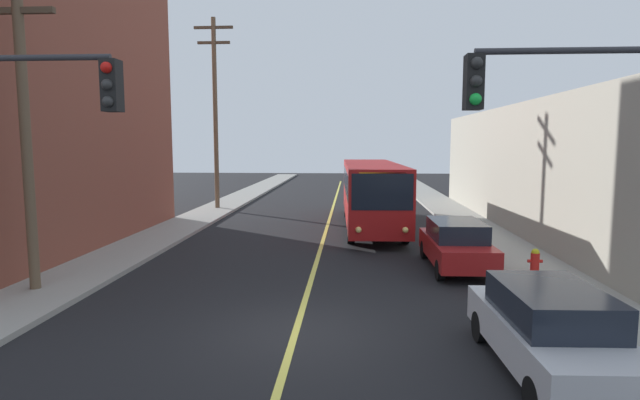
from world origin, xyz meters
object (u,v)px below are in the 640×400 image
city_bus (371,191)px  utility_pole_near (24,108)px  fire_hydrant (535,262)px  parked_car_silver (550,330)px  parked_car_red (456,244)px  traffic_signal_left_corner (18,137)px  traffic_signal_right_corner (581,137)px  utility_pole_mid (215,106)px

city_bus → utility_pole_near: size_ratio=1.36×
city_bus → fire_hydrant: city_bus is taller
parked_car_silver → parked_car_red: bearing=90.7°
traffic_signal_left_corner → traffic_signal_right_corner: bearing=-0.6°
utility_pole_mid → traffic_signal_left_corner: utility_pole_mid is taller
parked_car_silver → traffic_signal_left_corner: bearing=176.2°
traffic_signal_right_corner → fire_hydrant: size_ratio=7.14×
parked_car_silver → traffic_signal_right_corner: 3.56m
city_bus → parked_car_red: city_bus is taller
fire_hydrant → utility_pole_near: bearing=-171.0°
utility_pole_mid → traffic_signal_right_corner: bearing=-59.5°
utility_pole_mid → traffic_signal_right_corner: 25.03m
traffic_signal_left_corner → traffic_signal_right_corner: (10.82, -0.12, 0.00)m
city_bus → traffic_signal_right_corner: size_ratio=2.04×
city_bus → traffic_signal_right_corner: bearing=-78.3°
city_bus → parked_car_red: (2.53, -8.27, -0.98)m
utility_pole_near → utility_pole_mid: size_ratio=0.77×
parked_car_red → parked_car_silver: bearing=-89.3°
utility_pole_near → traffic_signal_right_corner: 13.53m
city_bus → utility_pole_near: (-9.80, -11.87, 3.32)m
parked_car_silver → city_bus: bearing=99.3°
parked_car_silver → fire_hydrant: size_ratio=5.30×
parked_car_silver → traffic_signal_left_corner: (-10.23, 0.68, 3.46)m
city_bus → fire_hydrant: 10.72m
utility_pole_mid → fire_hydrant: size_ratio=13.86×
utility_pole_near → traffic_signal_left_corner: 4.21m
parked_car_red → utility_pole_near: bearing=-163.7°
parked_car_silver → traffic_signal_left_corner: size_ratio=0.74×
fire_hydrant → parked_car_red: bearing=148.3°
traffic_signal_left_corner → city_bus: bearing=63.7°
city_bus → parked_car_red: size_ratio=2.76×
parked_car_silver → fire_hydrant: 6.78m
parked_car_silver → utility_pole_mid: bearing=118.7°
parked_car_red → utility_pole_near: size_ratio=0.49×
parked_car_silver → traffic_signal_left_corner: 10.82m
traffic_signal_left_corner → fire_hydrant: bearing=25.3°
utility_pole_near → utility_pole_mid: 17.91m
parked_car_red → fire_hydrant: parked_car_red is taller
traffic_signal_right_corner → city_bus: bearing=101.7°
utility_pole_near → traffic_signal_left_corner: (2.19, -3.50, -0.83)m
parked_car_red → traffic_signal_right_corner: (0.68, -7.23, 3.46)m
parked_car_silver → parked_car_red: same height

